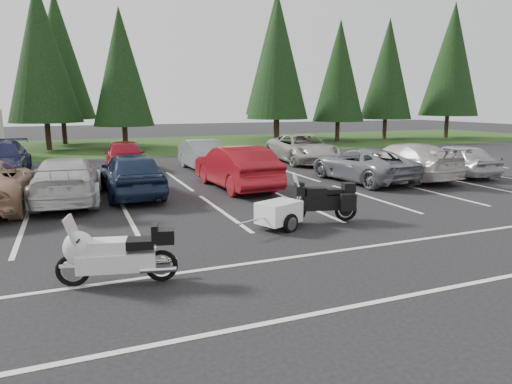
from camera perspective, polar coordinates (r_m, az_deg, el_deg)
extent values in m
plane|color=black|center=(12.69, -5.00, -3.66)|extent=(120.00, 120.00, 0.00)
cube|color=#1D3C13|center=(36.06, -16.38, 5.52)|extent=(80.00, 16.00, 0.01)
cube|color=gray|center=(67.25, -15.74, 7.93)|extent=(70.00, 50.00, 0.02)
cube|color=silver|center=(14.56, -7.32, -1.77)|extent=(32.00, 16.00, 0.01)
cylinder|color=#332316|center=(34.73, -24.59, 6.93)|extent=(0.36, 0.36, 2.62)
cone|color=black|center=(34.83, -25.30, 15.53)|extent=(4.80, 4.80, 9.27)
cylinder|color=#332316|center=(33.60, -16.05, 7.08)|extent=(0.36, 0.36, 2.26)
cone|color=black|center=(33.62, -16.48, 14.77)|extent=(4.14, 4.14, 7.99)
cylinder|color=#332316|center=(37.30, 2.66, 8.19)|extent=(0.36, 0.36, 2.69)
cone|color=black|center=(37.42, 2.74, 16.44)|extent=(4.93, 4.93, 9.52)
cylinder|color=#332316|center=(39.67, 10.15, 7.94)|extent=(0.36, 0.36, 2.33)
cone|color=black|center=(39.70, 10.38, 14.66)|extent=(4.27, 4.27, 8.24)
cylinder|color=#332316|center=(43.47, 15.80, 8.05)|extent=(0.36, 0.36, 2.47)
cone|color=black|center=(43.52, 16.15, 14.56)|extent=(4.53, 4.53, 8.76)
cylinder|color=#332316|center=(46.43, 22.73, 8.01)|extent=(0.36, 0.36, 2.83)
cone|color=black|center=(46.56, 23.27, 14.97)|extent=(5.19, 5.19, 10.03)
cylinder|color=#332316|center=(39.29, -22.88, 7.50)|extent=(0.36, 0.36, 2.71)
cone|color=black|center=(39.41, -23.49, 15.38)|extent=(4.97, 4.97, 9.61)
cylinder|color=#332316|center=(42.39, 2.46, 8.75)|extent=(0.36, 0.36, 3.00)
cone|color=black|center=(42.58, 2.53, 16.84)|extent=(5.50, 5.50, 10.62)
imported|color=silver|center=(16.17, -22.55, 1.41)|extent=(2.43, 5.24, 1.48)
imported|color=#192640|center=(16.49, -15.29, 2.23)|extent=(1.96, 4.69, 1.59)
imported|color=maroon|center=(17.42, -2.51, 3.15)|extent=(2.02, 5.06, 1.64)
imported|color=slate|center=(19.49, 13.13, 3.34)|extent=(2.71, 5.15, 1.38)
imported|color=#B7AFA7|center=(20.63, 18.00, 3.72)|extent=(2.48, 5.44, 1.54)
imported|color=#A8A7AC|center=(22.42, 23.62, 3.75)|extent=(1.95, 4.32, 1.44)
imported|color=maroon|center=(22.49, -16.08, 4.35)|extent=(2.14, 4.55, 1.50)
imported|color=gray|center=(22.30, -6.48, 4.58)|extent=(1.67, 4.43, 1.44)
imported|color=#A4A096|center=(25.17, 5.83, 5.45)|extent=(2.98, 5.75, 1.55)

